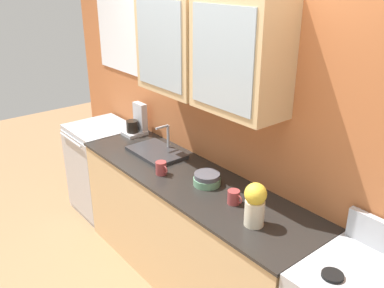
% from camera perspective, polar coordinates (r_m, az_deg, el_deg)
% --- Properties ---
extents(ground_plane, '(10.00, 10.00, 0.00)m').
position_cam_1_polar(ground_plane, '(3.58, -0.38, -17.91)').
color(ground_plane, '#936B47').
extents(back_wall_unit, '(4.45, 0.43, 2.87)m').
position_cam_1_polar(back_wall_unit, '(3.04, 4.25, 7.05)').
color(back_wall_unit, '#B76638').
rests_on(back_wall_unit, ground_plane).
extents(counter, '(2.21, 0.63, 0.93)m').
position_cam_1_polar(counter, '(3.30, -0.40, -11.80)').
color(counter, tan).
rests_on(counter, ground_plane).
extents(sink_faucet, '(0.49, 0.31, 0.23)m').
position_cam_1_polar(sink_faucet, '(3.45, -4.91, -1.06)').
color(sink_faucet, '#2D2D30').
rests_on(sink_faucet, counter).
extents(bowl_stack, '(0.20, 0.20, 0.09)m').
position_cam_1_polar(bowl_stack, '(2.95, 2.07, -4.85)').
color(bowl_stack, '#669972').
rests_on(bowl_stack, counter).
extents(vase, '(0.13, 0.13, 0.28)m').
position_cam_1_polar(vase, '(2.48, 8.68, -8.09)').
color(vase, beige).
rests_on(vase, counter).
extents(cup_near_sink, '(0.12, 0.08, 0.10)m').
position_cam_1_polar(cup_near_sink, '(3.09, -4.26, -3.33)').
color(cup_near_sink, '#993838').
rests_on(cup_near_sink, counter).
extents(cup_near_bowls, '(0.12, 0.08, 0.09)m').
position_cam_1_polar(cup_near_bowls, '(2.73, 5.74, -7.33)').
color(cup_near_bowls, '#993838').
rests_on(cup_near_bowls, counter).
extents(dishwasher, '(0.60, 0.61, 0.93)m').
position_cam_1_polar(dishwasher, '(4.32, -12.07, -3.38)').
color(dishwasher, '#ADAFB5').
rests_on(dishwasher, ground_plane).
extents(coffee_maker, '(0.17, 0.20, 0.29)m').
position_cam_1_polar(coffee_maker, '(3.86, -7.62, 2.91)').
color(coffee_maker, '#B7B7BC').
rests_on(coffee_maker, counter).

